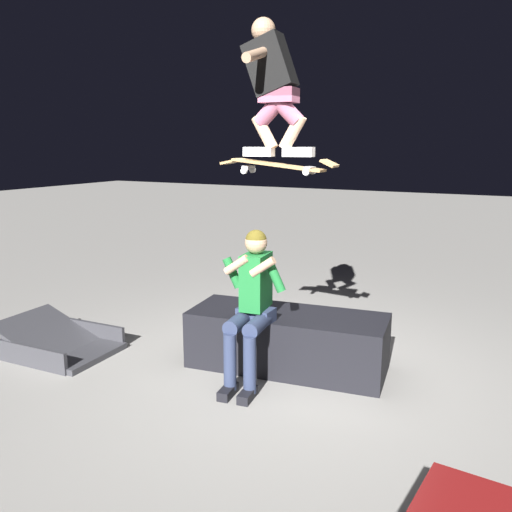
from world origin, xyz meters
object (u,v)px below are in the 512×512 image
(skateboard, at_px, (278,165))
(skater_airborne, at_px, (273,81))
(kicker_ramp, at_px, (59,345))
(ledge_box_main, at_px, (287,340))
(person_sitting_on_ledge, at_px, (252,299))

(skateboard, relative_size, skater_airborne, 0.92)
(skateboard, relative_size, kicker_ramp, 0.89)
(skateboard, bearing_deg, skater_airborne, 4.00)
(ledge_box_main, bearing_deg, person_sitting_on_ledge, 70.87)
(ledge_box_main, relative_size, person_sitting_on_ledge, 1.35)
(ledge_box_main, relative_size, skateboard, 1.80)
(skateboard, bearing_deg, kicker_ramp, 12.66)
(ledge_box_main, bearing_deg, skater_airborne, 78.25)
(ledge_box_main, relative_size, kicker_ramp, 1.60)
(skateboard, bearing_deg, ledge_box_main, -88.91)
(person_sitting_on_ledge, distance_m, skater_airborne, 1.86)
(person_sitting_on_ledge, relative_size, skateboard, 1.34)
(person_sitting_on_ledge, height_order, kicker_ramp, person_sitting_on_ledge)
(person_sitting_on_ledge, bearing_deg, skater_airborne, -117.92)
(person_sitting_on_ledge, relative_size, kicker_ramp, 1.19)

